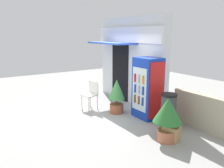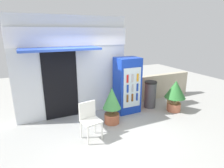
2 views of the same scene
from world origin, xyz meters
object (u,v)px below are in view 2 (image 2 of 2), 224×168
Objects in this scene: trash_bin at (150,94)px; cardboard_box at (173,104)px; drink_cooler at (127,85)px; potted_plant_curbside at (175,92)px; potted_plant_near_shop at (112,103)px; plastic_chair at (89,117)px.

cardboard_box is at bearing -40.96° from trash_bin.
potted_plant_curbside is (1.44, -0.66, -0.24)m from drink_cooler.
potted_plant_near_shop is (-0.81, -0.55, -0.28)m from drink_cooler.
potted_plant_near_shop is at bearing -163.70° from trash_bin.
trash_bin reaches higher than cardboard_box.
potted_plant_near_shop is 2.26m from potted_plant_curbside.
potted_plant_near_shop is at bearing -146.06° from drink_cooler.
potted_plant_near_shop is 1.79m from trash_bin.
plastic_chair is 3.10m from potted_plant_curbside.
trash_bin reaches higher than plastic_chair.
drink_cooler is 1.75m from cardboard_box.
potted_plant_curbside is 2.89× the size of cardboard_box.
potted_plant_near_shop is 1.03× the size of potted_plant_curbside.
cardboard_box is at bearing -0.40° from potted_plant_near_shop.
drink_cooler is 1.93× the size of plastic_chair.
plastic_chair is (-1.64, -1.01, -0.35)m from drink_cooler.
potted_plant_near_shop reaches higher than trash_bin.
drink_cooler reaches higher than trash_bin.
potted_plant_near_shop is 2.35m from cardboard_box.
potted_plant_curbside is 0.84m from trash_bin.
potted_plant_curbside reaches higher than plastic_chair.
potted_plant_curbside is at bearing -117.87° from cardboard_box.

